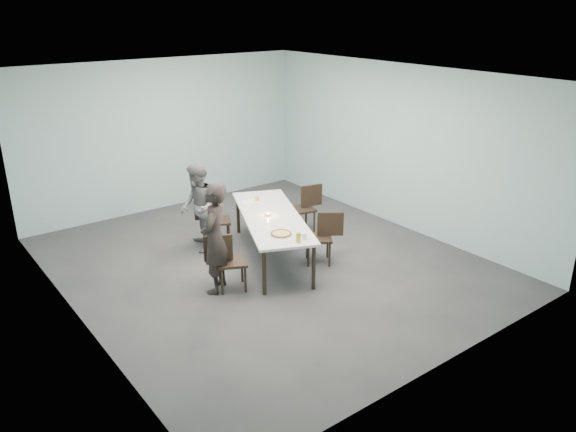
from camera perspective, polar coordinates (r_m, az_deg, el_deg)
ground at (r=9.23m, az=-2.21°, el=-4.77°), size 7.00×7.00×0.00m
room_shell at (r=8.55m, az=-2.40°, el=7.56°), size 6.02×7.02×3.01m
table at (r=9.14m, az=-1.69°, el=-0.29°), size 1.87×2.74×0.75m
chair_near_left at (r=8.26m, az=-6.30°, el=-4.26°), size 0.65×0.56×0.87m
chair_far_left at (r=9.83m, az=-7.60°, el=-0.12°), size 0.65×0.57×0.87m
chair_near_right at (r=9.07m, az=3.62°, el=-1.81°), size 0.63×0.59×0.87m
chair_far_right at (r=10.33m, az=1.84°, el=1.13°), size 0.65×0.50×0.87m
diner_near at (r=8.12m, az=-7.46°, el=-2.25°), size 0.71×0.70×1.65m
diner_far at (r=9.56m, az=-9.14°, el=0.86°), size 0.80×0.90×1.52m
pizza at (r=8.36m, az=-0.70°, el=-1.82°), size 0.34×0.34×0.04m
side_plate at (r=8.71m, az=-0.74°, el=-0.94°), size 0.18×0.18×0.01m
beer_glass at (r=8.08m, az=1.06°, el=-2.19°), size 0.08×0.08×0.15m
water_tumbler at (r=8.21m, az=1.65°, el=-2.05°), size 0.08×0.08×0.09m
tealight at (r=9.11m, az=-2.03°, el=0.15°), size 0.06×0.06×0.05m
amber_tumbler at (r=9.79m, az=-3.16°, el=1.75°), size 0.07×0.07×0.08m
menu at (r=9.77m, az=-3.86°, el=1.47°), size 0.36×0.32×0.01m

